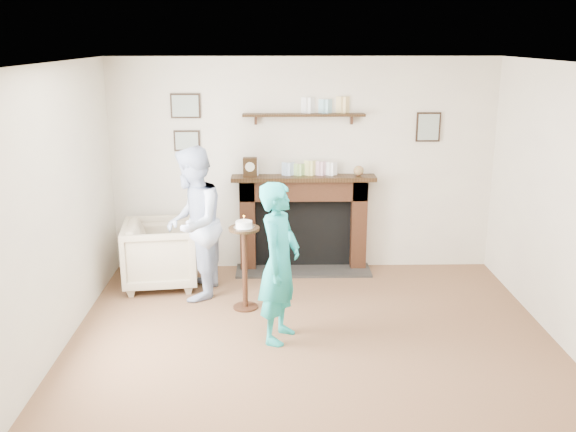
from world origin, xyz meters
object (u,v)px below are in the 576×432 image
(armchair, at_px, (163,285))
(man, at_px, (196,295))
(woman, at_px, (280,338))
(pedestal_table, at_px, (244,252))

(armchair, distance_m, man, 0.52)
(man, height_order, woman, man)
(armchair, height_order, pedestal_table, pedestal_table)
(armchair, distance_m, woman, 1.89)
(armchair, relative_size, woman, 0.55)
(woman, relative_size, pedestal_table, 1.49)
(pedestal_table, bearing_deg, woman, -63.59)
(woman, height_order, pedestal_table, pedestal_table)
(man, bearing_deg, woman, 44.52)
(armchair, xyz_separation_m, pedestal_table, (0.96, -0.66, 0.61))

